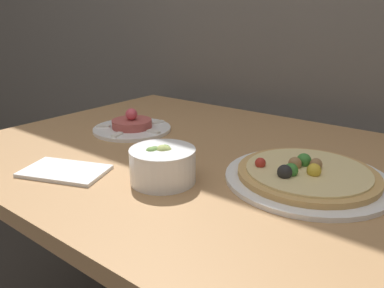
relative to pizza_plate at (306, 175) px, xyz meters
The scene contains 5 objects.
dining_table 0.19m from the pizza_plate, behind, with size 1.40×0.90×0.74m.
pizza_plate is the anchor object (origin of this frame).
tartare_plate 0.55m from the pizza_plate, behind, with size 0.23×0.23×0.07m.
small_bowl 0.30m from the pizza_plate, 142.17° to the right, with size 0.14×0.14×0.08m.
napkin 0.52m from the pizza_plate, 147.07° to the right, with size 0.21×0.16×0.01m.
Camera 1 is at (0.41, -0.27, 1.06)m, focal length 35.00 mm.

